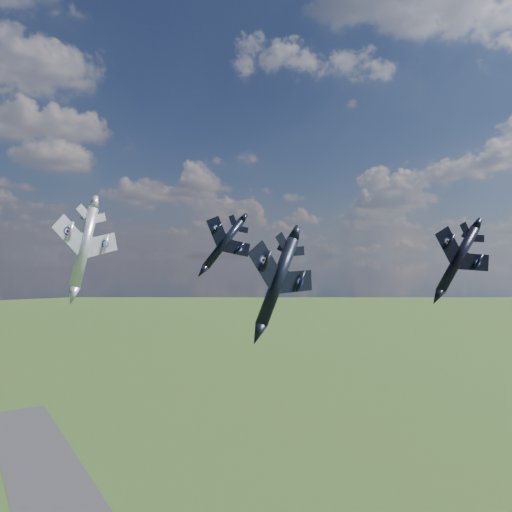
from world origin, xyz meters
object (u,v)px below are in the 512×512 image
jet_right_navy (458,259)px  jet_high_navy (224,244)px  jet_left_silver (84,247)px  jet_lead_navy (277,281)px

jet_right_navy → jet_high_navy: 46.80m
jet_right_navy → jet_left_silver: (-39.68, 24.88, 1.52)m
jet_lead_navy → jet_left_silver: (-19.80, 14.03, 4.18)m
jet_high_navy → jet_left_silver: (-31.01, -21.02, -1.30)m
jet_right_navy → jet_left_silver: bearing=167.4°
jet_high_navy → jet_left_silver: 37.48m
jet_lead_navy → jet_left_silver: bearing=141.2°
jet_lead_navy → jet_right_navy: jet_right_navy is taller
jet_lead_navy → jet_left_silver: size_ratio=1.11×
jet_high_navy → jet_left_silver: bearing=-137.1°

